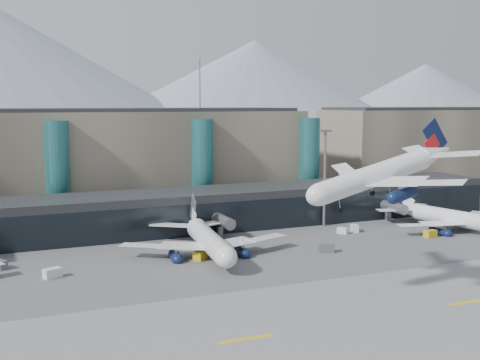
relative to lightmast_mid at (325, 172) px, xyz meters
name	(u,v)px	position (x,y,z in m)	size (l,w,h in m)	color
ground	(317,291)	(-30.00, -48.00, -14.42)	(900.00, 900.00, 0.00)	#515154
runway_strip	(367,319)	(-30.00, -63.00, -14.40)	(400.00, 40.00, 0.04)	slate
runway_markings	(367,319)	(-30.00, -63.00, -14.37)	(128.00, 1.00, 0.02)	gold
concourse	(205,209)	(-30.02, 9.73, -9.45)	(170.00, 27.00, 10.00)	black
terminal_main	(87,162)	(-55.00, 42.00, 1.03)	(130.00, 30.00, 31.00)	gray
terminal_east	(418,150)	(65.00, 42.00, 1.03)	(70.00, 30.00, 31.00)	gray
teal_towers	(133,171)	(-44.99, 26.01, -0.41)	(116.40, 19.40, 46.00)	#266A6B
mountain_ridge	(81,85)	(-14.03, 332.00, 31.33)	(910.00, 400.00, 110.00)	gray
lightmast_mid	(325,172)	(0.00, 0.00, 0.00)	(3.00, 1.20, 25.60)	slate
hero_jet	(388,166)	(-19.98, -53.64, 7.51)	(32.03, 32.31, 10.45)	silver
jet_parked_mid	(206,232)	(-38.89, -15.43, -9.68)	(38.63, 38.50, 12.53)	silver
jet_parked_right	(445,212)	(26.85, -15.56, -9.97)	(35.58, 36.54, 11.75)	silver
veh_a	(52,273)	(-71.62, -21.86, -13.51)	(3.23, 1.82, 1.82)	silver
veh_b	(205,240)	(-35.80, -6.41, -13.72)	(2.42, 1.49, 1.40)	gold
veh_c	(326,248)	(-14.17, -24.90, -13.49)	(3.34, 1.76, 1.86)	#505055
veh_d	(354,228)	(3.40, -9.39, -13.53)	(3.10, 1.66, 1.77)	silver
veh_e	(430,234)	(16.75, -22.10, -13.54)	(3.11, 1.76, 1.76)	gold
veh_f	(0,265)	(-80.56, -11.52, -13.54)	(3.15, 1.67, 1.76)	#505055
veh_g	(343,231)	(-0.59, -10.12, -13.67)	(2.57, 1.50, 1.50)	silver
veh_h	(200,255)	(-41.81, -20.11, -13.48)	(3.40, 1.79, 1.88)	gold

